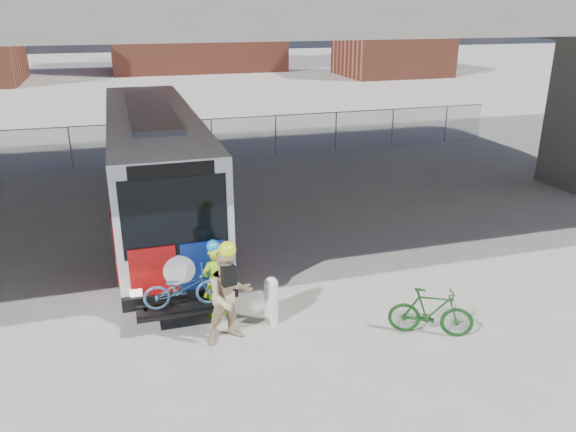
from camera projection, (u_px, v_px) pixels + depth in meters
name	position (u px, v px, depth m)	size (l,w,h in m)	color
ground	(253.00, 274.00, 14.58)	(160.00, 160.00, 0.00)	#9E9991
bus	(154.00, 158.00, 17.36)	(2.67, 12.90, 3.69)	silver
overpass	(215.00, 6.00, 15.88)	(40.00, 16.00, 7.95)	#605E59
chainlink_fence	(189.00, 129.00, 24.84)	(30.00, 0.06, 30.00)	gray
brick_buildings	(151.00, 19.00, 56.26)	(54.00, 22.00, 12.00)	brown
bollard	(271.00, 299.00, 12.07)	(0.30, 0.30, 1.13)	silver
cyclist_hivis	(215.00, 280.00, 12.32)	(0.70, 0.56, 1.84)	#94D716
cyclist_tan	(229.00, 295.00, 11.34)	(1.10, 0.93, 2.21)	tan
bike_parked	(431.00, 312.00, 11.71)	(0.50, 1.76, 1.06)	#154117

